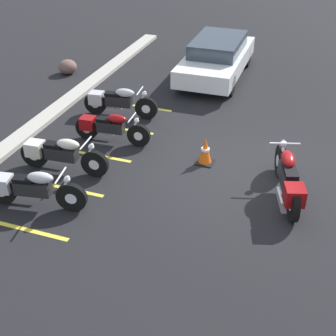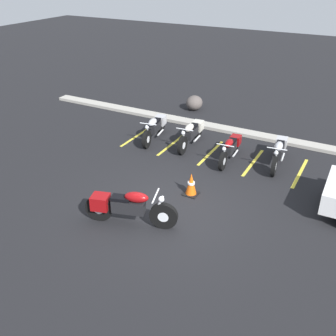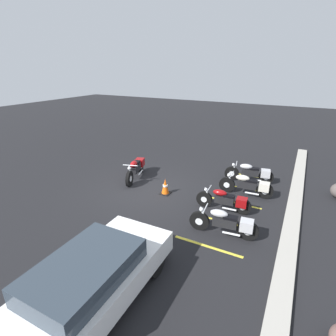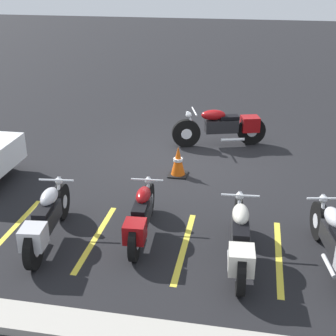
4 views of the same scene
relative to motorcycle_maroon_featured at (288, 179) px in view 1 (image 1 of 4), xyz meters
The scene contains 15 objects.
ground 1.38m from the motorcycle_maroon_featured, 52.99° to the left, with size 60.00×60.00×0.00m, color black.
motorcycle_maroon_featured is the anchor object (origin of this frame).
parked_bike_0 5.31m from the motorcycle_maroon_featured, 112.37° to the left, with size 0.73×2.14×0.85m.
parked_bike_1 5.11m from the motorcycle_maroon_featured, 96.92° to the left, with size 0.61×2.16×0.85m.
parked_bike_2 4.72m from the motorcycle_maroon_featured, 77.65° to the left, with size 0.57×2.01×0.79m.
parked_bike_3 5.62m from the motorcycle_maroon_featured, 63.93° to the left, with size 0.64×2.14×0.84m.
car_white 7.10m from the motorcycle_maroon_featured, 26.43° to the left, with size 4.32×1.86×1.29m.
concrete_curb 6.90m from the motorcycle_maroon_featured, 83.55° to the left, with size 18.00×0.50×0.12m, color #A8A399.
landscape_rock_0 9.43m from the motorcycle_maroon_featured, 58.49° to the left, with size 0.63×0.60×0.49m, color brown.
traffic_cone 2.18m from the motorcycle_maroon_featured, 67.67° to the left, with size 0.40×0.40×0.66m.
stall_line_0 5.49m from the motorcycle_maroon_featured, 119.98° to the left, with size 0.10×2.10×0.00m, color gold.
stall_line_1 4.92m from the motorcycle_maroon_featured, 104.59° to the left, with size 0.10×2.10×0.00m, color gold.
stall_line_2 4.77m from the motorcycle_maroon_featured, 86.77° to the left, with size 0.10×2.10×0.00m, color gold.
stall_line_3 5.08m from the motorcycle_maroon_featured, 69.53° to the left, with size 0.10×2.10×0.00m, color gold.
stall_line_4 5.77m from the motorcycle_maroon_featured, 55.39° to the left, with size 0.10×2.10×0.00m, color gold.
Camera 1 is at (-9.23, -1.35, 5.87)m, focal length 50.00 mm.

